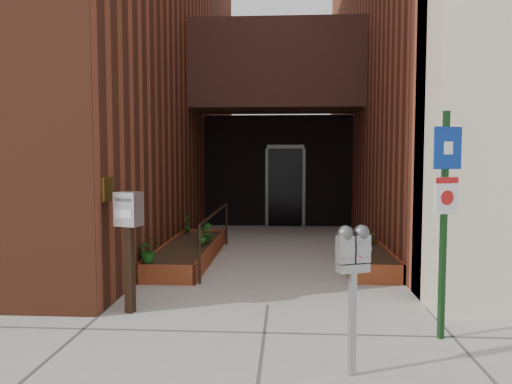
# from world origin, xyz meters

# --- Properties ---
(ground) EXTENTS (80.00, 80.00, 0.00)m
(ground) POSITION_xyz_m (0.00, 0.00, 0.00)
(ground) COLOR #9E9991
(ground) RESTS_ON ground
(architecture) EXTENTS (20.00, 14.60, 10.00)m
(architecture) POSITION_xyz_m (-0.18, 6.89, 4.98)
(architecture) COLOR brown
(architecture) RESTS_ON ground
(planter_left) EXTENTS (0.90, 3.60, 0.30)m
(planter_left) POSITION_xyz_m (-1.55, 2.70, 0.13)
(planter_left) COLOR brown
(planter_left) RESTS_ON ground
(planter_right) EXTENTS (0.80, 2.20, 0.30)m
(planter_right) POSITION_xyz_m (1.60, 2.20, 0.13)
(planter_right) COLOR brown
(planter_right) RESTS_ON ground
(handrail) EXTENTS (0.04, 3.34, 0.90)m
(handrail) POSITION_xyz_m (-1.05, 2.65, 0.75)
(handrail) COLOR black
(handrail) RESTS_ON ground
(parking_meter) EXTENTS (0.31, 0.20, 1.32)m
(parking_meter) POSITION_xyz_m (0.81, -1.98, 1.02)
(parking_meter) COLOR #959597
(parking_meter) RESTS_ON ground
(sign_post) EXTENTS (0.31, 0.13, 2.37)m
(sign_post) POSITION_xyz_m (1.86, -1.05, 1.46)
(sign_post) COLOR #133615
(sign_post) RESTS_ON ground
(payment_dropbox) EXTENTS (0.34, 0.29, 1.48)m
(payment_dropbox) POSITION_xyz_m (-1.66, -0.39, 1.07)
(payment_dropbox) COLOR black
(payment_dropbox) RESTS_ON ground
(shrub_left_a) EXTENTS (0.47, 0.47, 0.38)m
(shrub_left_a) POSITION_xyz_m (-1.85, 1.10, 0.49)
(shrub_left_a) COLOR #185317
(shrub_left_a) RESTS_ON planter_left
(shrub_left_b) EXTENTS (0.26, 0.26, 0.34)m
(shrub_left_b) POSITION_xyz_m (-1.25, 2.96, 0.47)
(shrub_left_b) COLOR #1C5016
(shrub_left_b) RESTS_ON planter_left
(shrub_left_c) EXTENTS (0.25, 0.25, 0.32)m
(shrub_left_c) POSITION_xyz_m (-1.31, 2.67, 0.46)
(shrub_left_c) COLOR #1C601B
(shrub_left_c) RESTS_ON planter_left
(shrub_left_d) EXTENTS (0.26, 0.26, 0.40)m
(shrub_left_d) POSITION_xyz_m (-1.85, 4.05, 0.50)
(shrub_left_d) COLOR #1C5217
(shrub_left_d) RESTS_ON planter_left
(shrub_right_a) EXTENTS (0.18, 0.18, 0.32)m
(shrub_right_a) POSITION_xyz_m (1.35, 1.56, 0.46)
(shrub_right_a) COLOR #1C5017
(shrub_right_a) RESTS_ON planter_right
(shrub_right_b) EXTENTS (0.18, 0.18, 0.30)m
(shrub_right_b) POSITION_xyz_m (1.35, 2.79, 0.45)
(shrub_right_b) COLOR #245518
(shrub_right_b) RESTS_ON planter_right
(shrub_right_c) EXTENTS (0.38, 0.38, 0.30)m
(shrub_right_c) POSITION_xyz_m (1.79, 3.10, 0.45)
(shrub_right_c) COLOR #235C1A
(shrub_right_c) RESTS_ON planter_right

